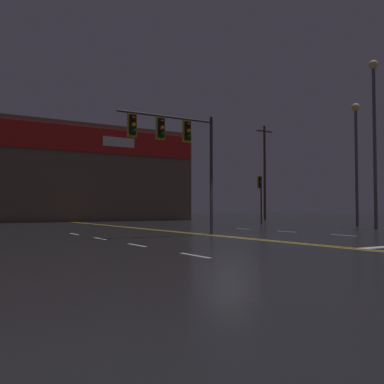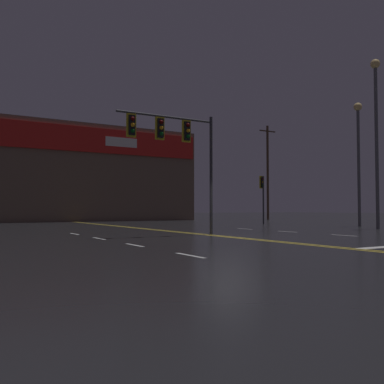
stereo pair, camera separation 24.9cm
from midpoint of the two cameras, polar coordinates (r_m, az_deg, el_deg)
name	(u,v)px [view 1 (the left image)]	position (r m, az deg, el deg)	size (l,w,h in m)	color
ground_plane	(229,237)	(18.19, 4.56, -5.99)	(200.00, 200.00, 0.00)	black
road_markings	(267,238)	(17.81, 9.53, -6.03)	(14.92, 60.00, 0.01)	gold
traffic_signal_median	(173,138)	(18.95, -2.88, 7.15)	(4.71, 0.36, 5.46)	#38383D
traffic_signal_corner_northeast	(260,189)	(34.40, 8.89, 0.45)	(0.42, 0.36, 3.80)	#38383D
streetlight_near_left	(374,122)	(28.14, 22.90, 8.65)	(0.56, 0.56, 10.17)	#59595E
streetlight_near_right	(356,146)	(31.50, 20.83, 5.73)	(0.56, 0.56, 8.46)	#59595E
building_backdrop	(58,175)	(45.28, -17.62, 2.21)	(25.55, 10.23, 9.24)	brown
utility_pole_row	(55,152)	(37.54, -17.94, 5.08)	(44.41, 0.26, 12.28)	#4C3828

